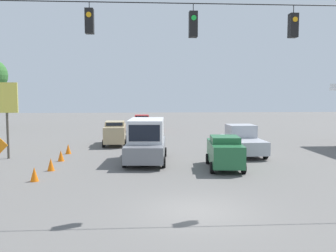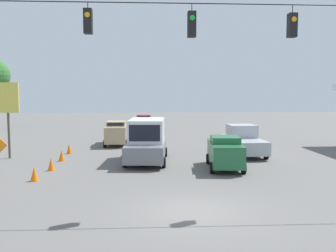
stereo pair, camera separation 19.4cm
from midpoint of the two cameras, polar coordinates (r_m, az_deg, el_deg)
name	(u,v)px [view 2 (the right image)]	position (r m, az deg, el deg)	size (l,w,h in m)	color
ground_plane	(194,211)	(14.53, 4.39, -12.79)	(140.00, 140.00, 0.00)	#605E5B
overhead_signal_span	(191,70)	(14.92, 3.96, 8.49)	(22.98, 0.38, 8.69)	#939399
box_truck_grey_withflow_mid	(147,140)	(24.33, -3.03, -2.22)	(2.91, 6.19, 2.74)	slate
sedan_tan_withflow_far	(116,133)	(32.24, -7.72, -1.00)	(2.00, 4.47, 2.02)	tan
sedan_green_crossing_near	(225,152)	(22.27, 8.91, -3.90)	(2.25, 4.40, 1.91)	#236038
pickup_truck_silver_oncoming_far	(243,141)	(27.48, 11.60, -2.27)	(2.41, 5.36, 2.12)	#A8AAB2
sedan_red_withflow_deep	(144,123)	(43.72, -3.62, 0.53)	(1.97, 4.13, 1.86)	red
traffic_cone_nearest	(34,174)	(20.16, -19.45, -6.91)	(0.41, 0.41, 0.73)	orange
traffic_cone_second	(51,164)	(22.53, -17.14, -5.59)	(0.41, 0.41, 0.73)	orange
traffic_cone_third	(62,155)	(25.46, -15.70, -4.34)	(0.41, 0.41, 0.73)	orange
traffic_cone_fourth	(69,149)	(28.30, -14.63, -3.37)	(0.41, 0.41, 0.73)	orange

